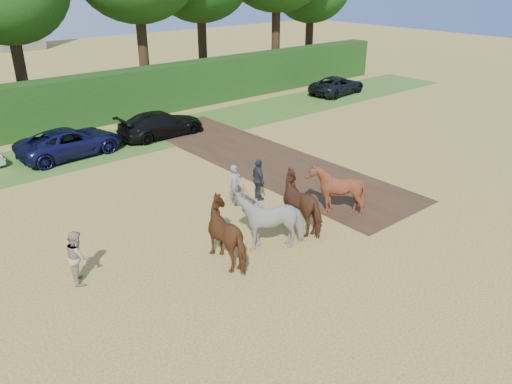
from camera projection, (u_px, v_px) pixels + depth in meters
The scene contains 8 objects.
ground at pixel (350, 216), 19.39m from camera, with size 120.00×120.00×0.00m, color gold.
earth_strip at pixel (262, 159), 25.15m from camera, with size 4.50×17.00×0.05m, color #472D1C.
grass_verge at pixel (165, 133), 29.17m from camera, with size 50.00×5.00×0.03m, color #38601E.
hedgerow at pixel (127, 94), 31.71m from camera, with size 46.00×1.60×3.00m, color #14380F.
spectator_near at pixel (78, 257), 15.02m from camera, with size 0.83×0.65×1.71m, color beige.
spectator_far at pixel (258, 180), 20.42m from camera, with size 1.04×0.43×1.78m, color #252932.
plough_team at pixel (286, 209), 17.68m from camera, with size 6.66×4.74×2.02m.
parked_cars at pixel (141, 127), 27.96m from camera, with size 36.26×3.32×1.46m.
Camera 1 is at (-13.95, -10.90, 8.77)m, focal length 35.00 mm.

